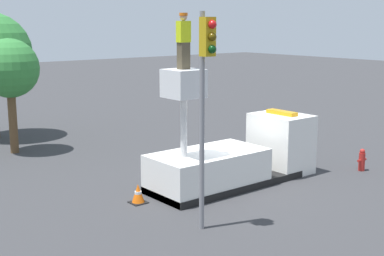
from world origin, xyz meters
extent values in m
plane|color=#38383A|center=(0.00, 0.00, 0.00)|extent=(120.00, 120.00, 0.00)
cube|color=black|center=(0.00, 0.00, 0.12)|extent=(5.68, 2.19, 0.24)
cube|color=white|center=(-0.82, 0.00, 0.66)|extent=(4.04, 2.13, 1.32)
cube|color=white|center=(2.84, 0.00, 1.10)|extent=(1.64, 2.13, 2.21)
cube|color=black|center=(3.67, 0.00, 1.55)|extent=(0.03, 1.81, 0.88)
cube|color=orange|center=(2.84, 0.00, 2.28)|extent=(0.36, 1.28, 0.14)
cylinder|color=silver|center=(-1.86, 0.00, 2.35)|extent=(0.22, 0.22, 2.05)
cube|color=silver|center=(-1.86, 0.00, 3.72)|extent=(1.09, 1.09, 0.90)
cube|color=brown|center=(-1.86, 0.00, 4.59)|extent=(0.34, 0.26, 0.84)
cube|color=#D1E519|center=(-1.86, 0.00, 5.34)|extent=(0.40, 0.26, 0.66)
sphere|color=tan|center=(-1.86, 0.00, 5.78)|extent=(0.23, 0.23, 0.23)
cylinder|color=orange|center=(-1.86, 0.00, 5.87)|extent=(0.26, 0.26, 0.09)
cylinder|color=gray|center=(-3.25, -2.57, 2.96)|extent=(0.14, 0.14, 5.91)
cube|color=#B79314|center=(-3.25, -2.78, 5.26)|extent=(0.34, 0.28, 1.00)
sphere|color=red|center=(-3.25, -2.96, 5.57)|extent=(0.22, 0.22, 0.22)
sphere|color=#503C07|center=(-3.25, -2.96, 5.26)|extent=(0.22, 0.22, 0.22)
sphere|color=#083710|center=(-3.25, -2.96, 4.95)|extent=(0.22, 0.22, 0.22)
cylinder|color=#B2231E|center=(5.33, -1.93, 0.35)|extent=(0.24, 0.24, 0.70)
sphere|color=#B2231E|center=(5.33, -1.93, 0.76)|extent=(0.21, 0.21, 0.21)
cylinder|color=#B2231E|center=(5.15, -1.93, 0.42)|extent=(0.12, 0.10, 0.10)
cylinder|color=#B2231E|center=(5.51, -1.93, 0.42)|extent=(0.12, 0.10, 0.10)
cube|color=black|center=(-3.44, 0.33, 0.01)|extent=(0.51, 0.51, 0.03)
cone|color=orange|center=(-3.44, 0.33, 0.31)|extent=(0.42, 0.42, 0.62)
cylinder|color=white|center=(-3.44, 0.33, 0.34)|extent=(0.22, 0.22, 0.09)
cylinder|color=brown|center=(-4.00, 9.32, 1.41)|extent=(0.36, 0.36, 2.82)
sphere|color=#337F38|center=(-4.00, 9.32, 3.70)|extent=(2.54, 2.54, 2.54)
camera|label=1|loc=(-12.26, -13.31, 5.63)|focal=50.00mm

